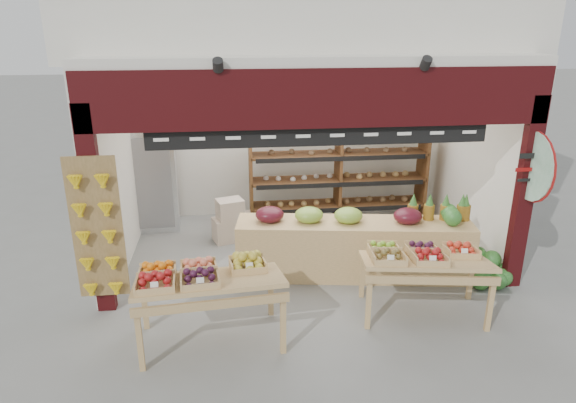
# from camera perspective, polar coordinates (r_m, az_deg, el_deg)

# --- Properties ---
(ground) EXTENTS (60.00, 60.00, 0.00)m
(ground) POSITION_cam_1_polar(r_m,az_deg,el_deg) (7.99, 2.02, -6.65)
(ground) COLOR slate
(ground) RESTS_ON ground
(banana_board) EXTENTS (0.60, 0.15, 1.80)m
(banana_board) POSITION_cam_1_polar(r_m,az_deg,el_deg) (6.58, -20.46, -3.23)
(banana_board) COLOR olive
(banana_board) RESTS_ON ground
(gift_sign) EXTENTS (0.04, 0.93, 0.92)m
(gift_sign) POSITION_cam_1_polar(r_m,az_deg,el_deg) (7.29, 25.58, 3.53)
(gift_sign) COLOR #B0DEC3
(gift_sign) RESTS_ON ground
(back_shelving) EXTENTS (3.16, 0.52, 1.94)m
(back_shelving) POSITION_cam_1_polar(r_m,az_deg,el_deg) (9.12, 5.65, 4.85)
(back_shelving) COLOR brown
(back_shelving) RESTS_ON ground
(refrigerator) EXTENTS (0.74, 0.74, 1.82)m
(refrigerator) POSITION_cam_1_polar(r_m,az_deg,el_deg) (9.27, -14.40, 2.54)
(refrigerator) COLOR silver
(refrigerator) RESTS_ON ground
(cardboard_stack) EXTENTS (1.09, 0.89, 0.73)m
(cardboard_stack) POSITION_cam_1_polar(r_m,az_deg,el_deg) (8.75, -5.21, -2.38)
(cardboard_stack) COLOR silver
(cardboard_stack) RESTS_ON ground
(mid_counter) EXTENTS (3.38, 1.12, 1.05)m
(mid_counter) POSITION_cam_1_polar(r_m,az_deg,el_deg) (7.45, 7.25, -4.94)
(mid_counter) COLOR tan
(mid_counter) RESTS_ON ground
(display_table_left) EXTENTS (1.72, 1.06, 1.05)m
(display_table_left) POSITION_cam_1_polar(r_m,az_deg,el_deg) (5.87, -9.90, -8.31)
(display_table_left) COLOR tan
(display_table_left) RESTS_ON ground
(display_table_right) EXTENTS (1.66, 1.09, 0.99)m
(display_table_right) POSITION_cam_1_polar(r_m,az_deg,el_deg) (6.56, 14.45, -6.00)
(display_table_right) COLOR tan
(display_table_right) RESTS_ON ground
(watermelon_pile) EXTENTS (0.67, 0.62, 0.47)m
(watermelon_pile) POSITION_cam_1_polar(r_m,az_deg,el_deg) (7.84, 21.36, -7.25)
(watermelon_pile) COLOR #1E531B
(watermelon_pile) RESTS_ON ground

